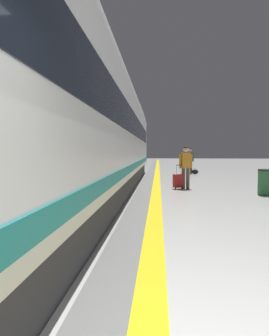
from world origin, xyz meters
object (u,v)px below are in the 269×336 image
at_px(high_speed_train, 69,114).
at_px(passenger_mid, 190,159).
at_px(suitcase_near, 178,181).
at_px(passenger_near, 186,164).
at_px(waste_bin, 265,182).
at_px(duffel_bag_mid, 195,172).

xyz_separation_m(high_speed_train, passenger_mid, (4.48, 12.38, -1.48)).
distance_m(suitcase_near, passenger_mid, 8.17).
xyz_separation_m(passenger_near, waste_bin, (2.60, -1.49, -0.55)).
bearing_deg(passenger_near, waste_bin, -29.80).
distance_m(passenger_mid, duffel_bag_mid, 0.98).
distance_m(duffel_bag_mid, waste_bin, 9.18).
relative_size(suitcase_near, duffel_bag_mid, 2.25).
relative_size(passenger_near, waste_bin, 1.91).
relative_size(passenger_mid, waste_bin, 1.94).
distance_m(high_speed_train, duffel_bag_mid, 13.20).
distance_m(high_speed_train, passenger_mid, 13.24).
bearing_deg(suitcase_near, duffel_bag_mid, 77.72).
height_order(suitcase_near, waste_bin, suitcase_near).
bearing_deg(waste_bin, duffel_bag_mid, 97.77).
height_order(high_speed_train, waste_bin, high_speed_train).
bearing_deg(duffel_bag_mid, suitcase_near, -102.28).
distance_m(passenger_mid, waste_bin, 9.54).
relative_size(duffel_bag_mid, waste_bin, 0.48).
xyz_separation_m(passenger_near, duffel_bag_mid, (1.36, 7.60, -0.86)).
xyz_separation_m(passenger_mid, waste_bin, (1.56, -9.40, -0.57)).
height_order(suitcase_near, passenger_mid, passenger_mid).
bearing_deg(suitcase_near, high_speed_train, -125.67).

